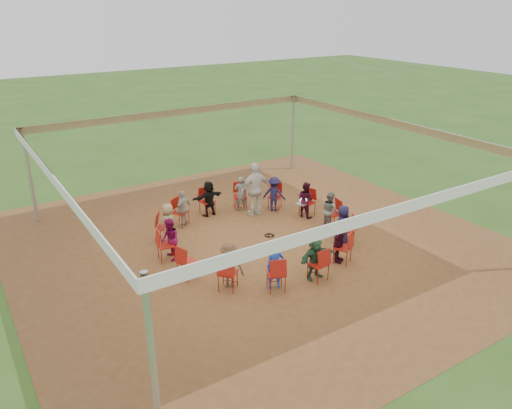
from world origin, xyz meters
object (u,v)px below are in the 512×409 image
person_seated_5 (169,223)px  person_seated_8 (275,266)px  chair_3 (207,201)px  person_seated_10 (339,242)px  person_seated_4 (183,209)px  person_seated_1 (274,194)px  person_seated_7 (229,265)px  person_seated_2 (241,194)px  chair_4 (180,212)px  chair_6 (166,245)px  chair_1 (275,197)px  person_seated_9 (315,257)px  chair_13 (333,214)px  person_seated_11 (343,225)px  chair_7 (188,262)px  chair_5 (165,227)px  person_seated_3 (209,199)px  chair_0 (307,203)px  chair_8 (228,273)px  chair_12 (347,230)px  chair_10 (318,264)px  chair_9 (276,274)px  chair_2 (240,196)px  person_seated_12 (330,210)px  person_seated_6 (170,240)px  laptop (302,202)px  standing_person (255,189)px  chair_11 (343,248)px  person_seated_0 (305,200)px

person_seated_5 → person_seated_8: (1.15, -3.70, 0.00)m
chair_3 → person_seated_10: person_seated_10 is taller
person_seated_4 → person_seated_1: bearing=141.4°
person_seated_7 → person_seated_2: bearing=102.9°
chair_3 → chair_4: 1.16m
person_seated_8 → chair_6: bearing=143.1°
person_seated_4 → person_seated_10: size_ratio=1.00×
chair_1 → person_seated_9: 4.58m
person_seated_8 → chair_13: bearing=50.3°
person_seated_11 → person_seated_7: bearing=128.6°
person_seated_8 → person_seated_9: size_ratio=1.00×
chair_7 → person_seated_9: size_ratio=0.77×
chair_5 → chair_7: same height
person_seated_3 → chair_0: bearing=143.1°
person_seated_7 → chair_8: bearing=-90.0°
chair_5 → person_seated_1: 3.97m
chair_12 → chair_10: bearing=154.3°
person_seated_4 → person_seated_5: 1.10m
chair_6 → chair_9: size_ratio=1.00×
chair_2 → person_seated_12: size_ratio=0.77×
chair_2 → chair_8: (-2.85, -4.19, 0.00)m
person_seated_6 → laptop: bearing=102.4°
person_seated_10 → standing_person: 3.88m
chair_10 → person_seated_8: 1.15m
chair_2 → chair_5: bearing=38.6°
chair_0 → chair_13: same height
chair_11 → person_seated_0: 3.17m
chair_13 → person_seated_12: bearing=90.0°
chair_3 → person_seated_0: 3.17m
chair_12 → person_seated_1: person_seated_1 is taller
person_seated_12 → person_seated_0: bearing=12.9°
person_seated_0 → laptop: person_seated_0 is taller
chair_6 → chair_0: bearing=102.9°
chair_0 → chair_4: size_ratio=1.00×
chair_2 → person_seated_3: size_ratio=0.77×
chair_5 → chair_1: bearing=128.6°
chair_1 → chair_8: 5.20m
chair_12 → person_seated_1: bearing=40.3°
chair_6 → person_seated_8: 3.17m
chair_4 → chair_11: (2.61, -4.50, 0.00)m
chair_2 → chair_5: same height
chair_3 → person_seated_5: size_ratio=0.77×
person_seated_7 → person_seated_1: bearing=90.0°
chair_7 → person_seated_2: size_ratio=0.77×
person_seated_10 → person_seated_11: bearing=12.9°
chair_12 → chair_13: (0.42, 1.08, 0.00)m
chair_4 → chair_13: same height
person_seated_6 → person_seated_11: same height
chair_2 → chair_9: bearing=90.0°
person_seated_0 → chair_4: bearing=50.3°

